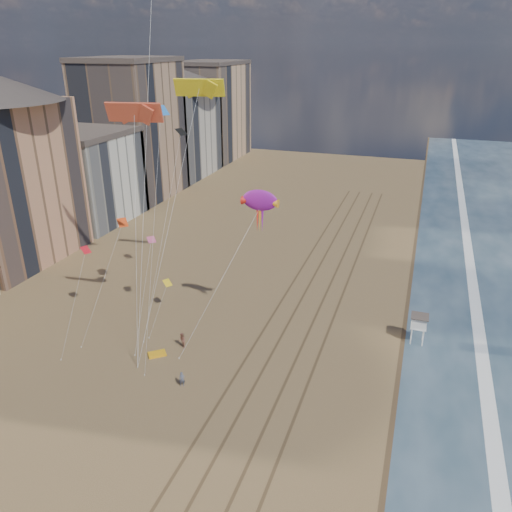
{
  "coord_description": "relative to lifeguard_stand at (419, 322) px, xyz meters",
  "views": [
    {
      "loc": [
        14.53,
        -22.9,
        31.69
      ],
      "look_at": [
        -2.17,
        26.0,
        9.5
      ],
      "focal_mm": 35.0,
      "sensor_mm": 36.0,
      "label": 1
    }
  ],
  "objects": [
    {
      "name": "small_kites",
      "position": [
        -31.04,
        -4.82,
        12.73
      ],
      "size": [
        13.4,
        9.97,
        22.4
      ],
      "color": "#CB4F77",
      "rests_on": "ground"
    },
    {
      "name": "kite_flyer_a",
      "position": [
        -21.87,
        -15.83,
        -1.88
      ],
      "size": [
        0.69,
        0.61,
        1.58
      ],
      "primitive_type": "imported",
      "rotation": [
        0.0,
        0.0,
        0.5
      ],
      "color": "#505567",
      "rests_on": "ground"
    },
    {
      "name": "tracks",
      "position": [
        -13.67,
        0.84,
        -2.66
      ],
      "size": [
        7.68,
        120.0,
        0.01
      ],
      "color": "brown",
      "rests_on": "ground"
    },
    {
      "name": "lifeguard_stand",
      "position": [
        0.0,
        0.0,
        0.0
      ],
      "size": [
        1.92,
        1.92,
        3.46
      ],
      "color": "white",
      "rests_on": "ground"
    },
    {
      "name": "wet_sand",
      "position": [
        2.78,
        10.84,
        -2.67
      ],
      "size": [
        260.0,
        260.0,
        0.0
      ],
      "primitive_type": "plane",
      "color": "#42301E",
      "rests_on": "ground"
    },
    {
      "name": "parafoils",
      "position": [
        -26.96,
        -4.81,
        29.59
      ],
      "size": [
        7.76,
        16.98,
        16.44
      ],
      "color": "black",
      "rests_on": "ground"
    },
    {
      "name": "buildings",
      "position": [
        -61.96,
        36.43,
        10.88
      ],
      "size": [
        34.72,
        131.35,
        29.0
      ],
      "color": "#C6B284",
      "rests_on": "ground"
    },
    {
      "name": "show_kite",
      "position": [
        -17.79,
        -3.66,
        13.53
      ],
      "size": [
        5.36,
        4.55,
        19.09
      ],
      "color": "#96189C",
      "rests_on": "ground"
    },
    {
      "name": "foam",
      "position": [
        6.98,
        10.84,
        -2.66
      ],
      "size": [
        260.0,
        260.0,
        0.0
      ],
      "primitive_type": "plane",
      "color": "white",
      "rests_on": "ground"
    },
    {
      "name": "ground",
      "position": [
        -16.22,
        -29.16,
        -2.67
      ],
      "size": [
        260.0,
        260.0,
        0.0
      ],
      "primitive_type": "plane",
      "color": "brown",
      "rests_on": "ground"
    },
    {
      "name": "kite_flyer_b",
      "position": [
        -24.95,
        -9.65,
        -1.76
      ],
      "size": [
        1.1,
        1.12,
        1.82
      ],
      "primitive_type": "imported",
      "rotation": [
        0.0,
        0.0,
        -0.88
      ],
      "color": "#935C4B",
      "rests_on": "ground"
    },
    {
      "name": "grounded_kite",
      "position": [
        -26.93,
        -11.89,
        -2.56
      ],
      "size": [
        2.24,
        2.14,
        0.22
      ],
      "primitive_type": "cube",
      "rotation": [
        0.0,
        0.0,
        0.69
      ],
      "color": "#FDAE15",
      "rests_on": "ground"
    }
  ]
}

